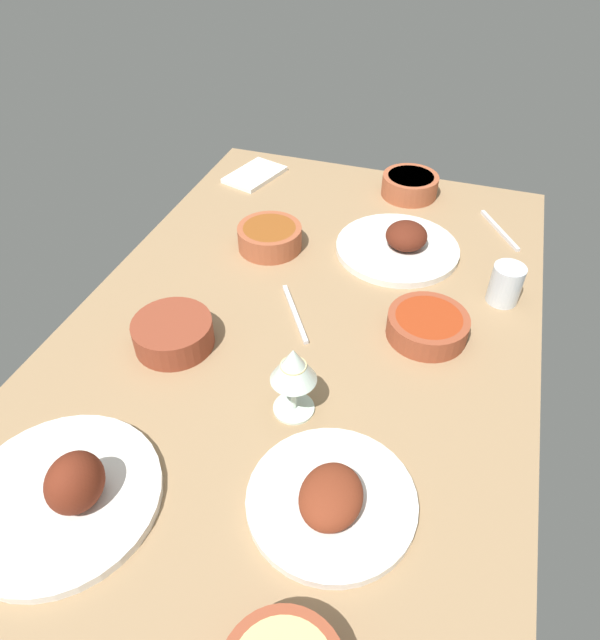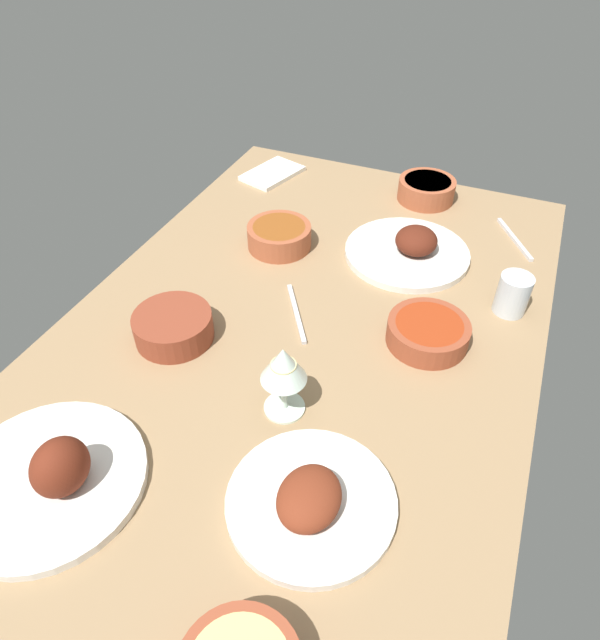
# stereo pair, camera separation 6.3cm
# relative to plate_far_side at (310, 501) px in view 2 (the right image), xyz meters

# --- Properties ---
(dining_table) EXTENTS (1.40, 0.90, 0.04)m
(dining_table) POSITION_rel_plate_far_side_xyz_m (0.35, 0.16, -0.04)
(dining_table) COLOR #937551
(dining_table) RESTS_ON ground
(plate_far_side) EXTENTS (0.25, 0.25, 0.07)m
(plate_far_side) POSITION_rel_plate_far_side_xyz_m (0.00, 0.00, 0.00)
(plate_far_side) COLOR silver
(plate_far_side) RESTS_ON dining_table
(plate_center_main) EXTENTS (0.28, 0.28, 0.07)m
(plate_center_main) POSITION_rel_plate_far_side_xyz_m (0.67, 0.03, -0.00)
(plate_center_main) COLOR silver
(plate_center_main) RESTS_ON dining_table
(plate_near_viewer) EXTENTS (0.29, 0.29, 0.10)m
(plate_near_viewer) POSITION_rel_plate_far_side_xyz_m (-0.11, 0.36, 0.00)
(plate_near_viewer) COLOR silver
(plate_near_viewer) RESTS_ON dining_table
(bowl_soup) EXTENTS (0.15, 0.15, 0.05)m
(bowl_soup) POSITION_rel_plate_far_side_xyz_m (0.59, 0.32, 0.01)
(bowl_soup) COLOR #A35133
(bowl_soup) RESTS_ON dining_table
(bowl_sauce) EXTENTS (0.15, 0.15, 0.05)m
(bowl_sauce) POSITION_rel_plate_far_side_xyz_m (0.41, -0.07, 0.01)
(bowl_sauce) COLOR brown
(bowl_sauce) RESTS_ON dining_table
(bowl_onions) EXTENTS (0.15, 0.15, 0.05)m
(bowl_onions) POSITION_rel_plate_far_side_xyz_m (0.23, 0.37, 0.01)
(bowl_onions) COLOR brown
(bowl_onions) RESTS_ON dining_table
(bowl_cream) EXTENTS (0.15, 0.15, 0.06)m
(bowl_cream) POSITION_rel_plate_far_side_xyz_m (0.94, 0.06, 0.01)
(bowl_cream) COLOR #A35133
(bowl_cream) RESTS_ON dining_table
(wine_glass) EXTENTS (0.08, 0.08, 0.14)m
(wine_glass) POSITION_rel_plate_far_side_xyz_m (0.15, 0.11, 0.08)
(wine_glass) COLOR silver
(wine_glass) RESTS_ON dining_table
(water_tumbler) EXTENTS (0.06, 0.06, 0.08)m
(water_tumbler) POSITION_rel_plate_far_side_xyz_m (0.56, -0.20, 0.02)
(water_tumbler) COLOR silver
(water_tumbler) RESTS_ON dining_table
(folded_napkin) EXTENTS (0.19, 0.15, 0.01)m
(folded_napkin) POSITION_rel_plate_far_side_xyz_m (0.90, 0.48, -0.01)
(folded_napkin) COLOR white
(folded_napkin) RESTS_ON dining_table
(fork_loose) EXTENTS (0.15, 0.10, 0.01)m
(fork_loose) POSITION_rel_plate_far_side_xyz_m (0.38, 0.19, -0.01)
(fork_loose) COLOR silver
(fork_loose) RESTS_ON dining_table
(spoon_loose) EXTENTS (0.15, 0.10, 0.01)m
(spoon_loose) POSITION_rel_plate_far_side_xyz_m (0.83, -0.18, -0.01)
(spoon_loose) COLOR silver
(spoon_loose) RESTS_ON dining_table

